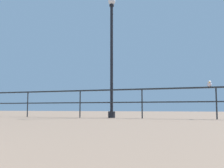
{
  "coord_description": "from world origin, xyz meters",
  "views": [
    {
      "loc": [
        3.15,
        1.47,
        0.33
      ],
      "look_at": [
        0.27,
        9.38,
        1.12
      ],
      "focal_mm": 41.71,
      "sensor_mm": 36.0,
      "label": 1
    }
  ],
  "objects": [
    {
      "name": "pier_railing",
      "position": [
        0.0,
        9.88,
        0.74
      ],
      "size": [
        25.11,
        0.05,
        0.99
      ],
      "color": "#25282B",
      "rests_on": "ground_plane"
    },
    {
      "name": "lamppost_center",
      "position": [
        0.01,
        10.03,
        2.4
      ],
      "size": [
        0.27,
        0.27,
        4.44
      ],
      "color": "black",
      "rests_on": "ground_plane"
    },
    {
      "name": "seagull_on_rail",
      "position": [
        3.24,
        9.86,
        1.06
      ],
      "size": [
        0.15,
        0.38,
        0.18
      ],
      "color": "silver",
      "rests_on": "pier_railing"
    }
  ]
}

